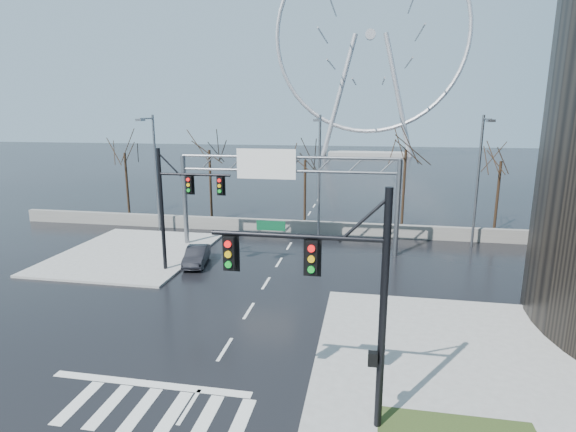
% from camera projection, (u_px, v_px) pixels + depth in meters
% --- Properties ---
extents(ground, '(260.00, 260.00, 0.00)m').
position_uv_depth(ground, '(225.00, 349.00, 19.63)').
color(ground, black).
rests_on(ground, ground).
extents(sidewalk_right_ext, '(12.00, 10.00, 0.15)m').
position_uv_depth(sidewalk_right_ext, '(456.00, 346.00, 19.79)').
color(sidewalk_right_ext, gray).
rests_on(sidewalk_right_ext, ground).
extents(sidewalk_far, '(10.00, 12.00, 0.15)m').
position_uv_depth(sidewalk_far, '(133.00, 253.00, 33.04)').
color(sidewalk_far, gray).
rests_on(sidewalk_far, ground).
extents(barrier_wall, '(52.00, 0.50, 1.10)m').
position_uv_depth(barrier_wall, '(297.00, 227.00, 38.70)').
color(barrier_wall, slate).
rests_on(barrier_wall, ground).
extents(signal_mast_near, '(5.52, 0.41, 8.00)m').
position_uv_depth(signal_mast_near, '(339.00, 287.00, 13.78)').
color(signal_mast_near, black).
rests_on(signal_mast_near, ground).
extents(signal_mast_far, '(4.72, 0.41, 8.00)m').
position_uv_depth(signal_mast_far, '(178.00, 199.00, 28.18)').
color(signal_mast_far, black).
rests_on(signal_mast_far, ground).
extents(sign_gantry, '(16.36, 0.40, 7.60)m').
position_uv_depth(sign_gantry, '(282.00, 182.00, 32.90)').
color(sign_gantry, slate).
rests_on(sign_gantry, ground).
extents(streetlight_left, '(0.50, 2.55, 10.00)m').
position_uv_depth(streetlight_left, '(154.00, 165.00, 37.84)').
color(streetlight_left, slate).
rests_on(streetlight_left, ground).
extents(streetlight_mid, '(0.50, 2.55, 10.00)m').
position_uv_depth(streetlight_mid, '(319.00, 168.00, 35.40)').
color(streetlight_mid, slate).
rests_on(streetlight_mid, ground).
extents(streetlight_right, '(0.50, 2.55, 10.00)m').
position_uv_depth(streetlight_right, '(480.00, 171.00, 33.32)').
color(streetlight_right, slate).
rests_on(streetlight_right, ground).
extents(tree_far_left, '(3.50, 3.50, 7.00)m').
position_uv_depth(tree_far_left, '(125.00, 160.00, 44.55)').
color(tree_far_left, black).
rests_on(tree_far_left, ground).
extents(tree_left, '(3.75, 3.75, 7.50)m').
position_uv_depth(tree_left, '(210.00, 158.00, 42.42)').
color(tree_left, black).
rests_on(tree_left, ground).
extents(tree_center, '(3.25, 3.25, 6.50)m').
position_uv_depth(tree_center, '(305.00, 167.00, 41.99)').
color(tree_center, black).
rests_on(tree_center, ground).
extents(tree_right, '(3.90, 3.90, 7.80)m').
position_uv_depth(tree_right, '(405.00, 159.00, 39.23)').
color(tree_right, black).
rests_on(tree_right, ground).
extents(tree_far_right, '(3.40, 3.40, 6.80)m').
position_uv_depth(tree_far_right, '(500.00, 169.00, 38.50)').
color(tree_far_right, black).
rests_on(tree_far_right, ground).
extents(ferris_wheel, '(45.00, 6.00, 50.91)m').
position_uv_depth(ferris_wheel, '(370.00, 43.00, 104.11)').
color(ferris_wheel, gray).
rests_on(ferris_wheel, ground).
extents(car, '(1.97, 3.95, 1.24)m').
position_uv_depth(car, '(197.00, 256.00, 30.59)').
color(car, black).
rests_on(car, ground).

